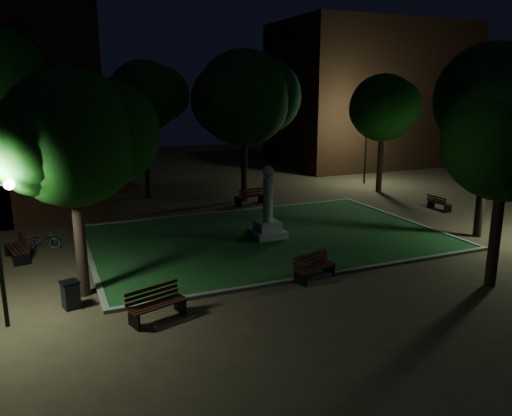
{
  "coord_description": "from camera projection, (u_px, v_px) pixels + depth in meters",
  "views": [
    {
      "loc": [
        -8.91,
        -17.47,
        6.49
      ],
      "look_at": [
        -0.99,
        1.0,
        1.7
      ],
      "focal_mm": 35.0,
      "sensor_mm": 36.0,
      "label": 1
    }
  ],
  "objects": [
    {
      "name": "bench_right_side",
      "position": [
        439.0,
        204.0,
        27.41
      ],
      "size": [
        0.51,
        1.45,
        0.8
      ],
      "rotation": [
        0.0,
        0.0,
        1.57
      ],
      "color": "black",
      "rests_on": "ground"
    },
    {
      "name": "tree_north_er",
      "position": [
        246.0,
        98.0,
        28.41
      ],
      "size": [
        6.7,
        5.47,
        8.75
      ],
      "color": "black",
      "rests_on": "ground"
    },
    {
      "name": "bench_west_near",
      "position": [
        156.0,
        305.0,
        14.36
      ],
      "size": [
        1.83,
        1.12,
        0.95
      ],
      "rotation": [
        0.0,
        0.0,
        0.32
      ],
      "color": "black",
      "rests_on": "ground"
    },
    {
      "name": "tree_se",
      "position": [
        509.0,
        139.0,
        15.81
      ],
      "size": [
        4.94,
        4.03,
        6.99
      ],
      "color": "black",
      "rests_on": "ground"
    },
    {
      "name": "lawn",
      "position": [
        268.0,
        237.0,
        22.32
      ],
      "size": [
        15.0,
        10.0,
        0.08
      ],
      "primitive_type": "cube",
      "color": "#204D20",
      "rests_on": "ground"
    },
    {
      "name": "bench_left_side",
      "position": [
        18.0,
        249.0,
        19.4
      ],
      "size": [
        1.0,
        1.84,
        0.96
      ],
      "rotation": [
        0.0,
        0.0,
        -1.33
      ],
      "color": "black",
      "rests_on": "ground"
    },
    {
      "name": "lamppost_ne",
      "position": [
        366.0,
        140.0,
        34.6
      ],
      "size": [
        1.18,
        0.28,
        4.34
      ],
      "color": "black",
      "rests_on": "ground"
    },
    {
      "name": "tree_far_north",
      "position": [
        146.0,
        96.0,
        29.23
      ],
      "size": [
        5.15,
        4.2,
        8.2
      ],
      "color": "black",
      "rests_on": "ground"
    },
    {
      "name": "bicycle",
      "position": [
        41.0,
        241.0,
        20.61
      ],
      "size": [
        1.54,
        0.66,
        0.78
      ],
      "primitive_type": "imported",
      "rotation": [
        0.0,
        0.0,
        1.47
      ],
      "color": "black",
      "rests_on": "ground"
    },
    {
      "name": "tree_ne",
      "position": [
        385.0,
        108.0,
        31.2
      ],
      "size": [
        5.16,
        4.21,
        7.47
      ],
      "color": "black",
      "rests_on": "ground"
    },
    {
      "name": "building_far",
      "position": [
        369.0,
        95.0,
        43.93
      ],
      "size": [
        16.0,
        10.0,
        12.0
      ],
      "primitive_type": "cube",
      "color": "#4B2616",
      "rests_on": "ground"
    },
    {
      "name": "bench_near_left",
      "position": [
        314.0,
        267.0,
        17.62
      ],
      "size": [
        1.51,
        0.74,
        0.79
      ],
      "rotation": [
        0.0,
        0.0,
        0.17
      ],
      "color": "black",
      "rests_on": "ground"
    },
    {
      "name": "monument",
      "position": [
        268.0,
        217.0,
        22.11
      ],
      "size": [
        1.4,
        1.4,
        3.2
      ],
      "color": "#A39E97",
      "rests_on": "lawn"
    },
    {
      "name": "trash_bin",
      "position": [
        71.0,
        295.0,
        15.1
      ],
      "size": [
        0.62,
        0.62,
        0.86
      ],
      "color": "black",
      "rests_on": "ground"
    },
    {
      "name": "tree_west",
      "position": [
        75.0,
        138.0,
        15.03
      ],
      "size": [
        5.15,
        4.2,
        7.16
      ],
      "color": "black",
      "rests_on": "ground"
    },
    {
      "name": "lawn_kerb",
      "position": [
        268.0,
        237.0,
        22.32
      ],
      "size": [
        15.4,
        10.4,
        0.12
      ],
      "color": "slate",
      "rests_on": "ground"
    },
    {
      "name": "bench_near_right",
      "position": [
        314.0,
        267.0,
        17.43
      ],
      "size": [
        1.75,
        1.06,
        0.91
      ],
      "rotation": [
        0.0,
        0.0,
        0.32
      ],
      "color": "black",
      "rests_on": "ground"
    },
    {
      "name": "ground",
      "position": [
        288.0,
        251.0,
        20.54
      ],
      "size": [
        80.0,
        80.0,
        0.0
      ],
      "primitive_type": "plane",
      "color": "#4C3929"
    },
    {
      "name": "bench_far_side",
      "position": [
        251.0,
        197.0,
        28.66
      ],
      "size": [
        1.9,
        0.95,
        1.0
      ],
      "rotation": [
        0.0,
        0.0,
        3.32
      ],
      "color": "black",
      "rests_on": "ground"
    },
    {
      "name": "tree_east",
      "position": [
        493.0,
        99.0,
        21.23
      ],
      "size": [
        5.86,
        4.78,
        8.48
      ],
      "color": "black",
      "rests_on": "ground"
    }
  ]
}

